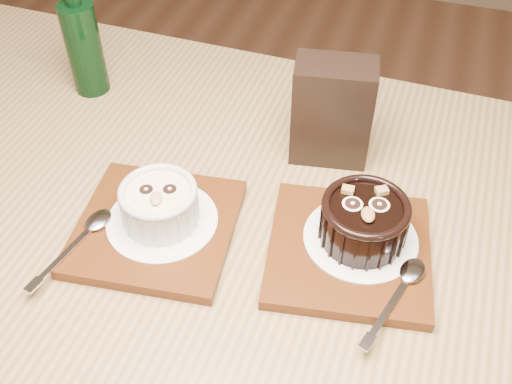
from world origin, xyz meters
TOP-DOWN VIEW (x-y plane):
  - table at (-0.04, 0.29)m, footprint 1.22×0.83m
  - tray_left at (-0.12, 0.28)m, footprint 0.20×0.20m
  - doily_left at (-0.12, 0.29)m, footprint 0.13×0.13m
  - ramekin_white at (-0.12, 0.29)m, footprint 0.09×0.09m
  - spoon_left at (-0.19, 0.23)m, footprint 0.05×0.14m
  - tray_right at (0.10, 0.32)m, footprint 0.21×0.21m
  - doily_right at (0.11, 0.33)m, footprint 0.13×0.13m
  - ramekin_dark at (0.11, 0.33)m, footprint 0.10×0.10m
  - spoon_right at (0.16, 0.27)m, footprint 0.06×0.14m
  - condiment_stand at (0.04, 0.48)m, footprint 0.11×0.08m
  - green_bottle at (-0.34, 0.52)m, footprint 0.05×0.05m

SIDE VIEW (x-z plane):
  - table at x=-0.04m, z-range 0.28..1.03m
  - tray_left at x=-0.12m, z-range 0.75..0.76m
  - tray_right at x=0.10m, z-range 0.75..0.76m
  - doily_left at x=-0.12m, z-range 0.77..0.77m
  - doily_right at x=0.11m, z-range 0.77..0.77m
  - spoon_left at x=-0.19m, z-range 0.77..0.77m
  - spoon_right at x=0.16m, z-range 0.77..0.77m
  - ramekin_white at x=-0.12m, z-range 0.77..0.82m
  - ramekin_dark at x=0.11m, z-range 0.77..0.83m
  - condiment_stand at x=0.04m, z-range 0.75..0.89m
  - green_bottle at x=-0.34m, z-range 0.73..0.92m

